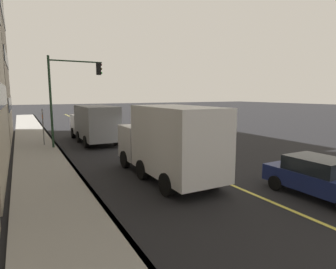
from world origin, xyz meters
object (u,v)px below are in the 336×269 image
car_navy (321,177)px  car_tan (150,128)px  truck_white (169,141)px  traffic_light_mast (70,87)px  truck_gray (94,123)px  street_sign_post (43,125)px

car_navy → car_tan: bearing=-2.8°
car_tan → truck_white: truck_white is taller
car_navy → car_tan: 17.33m
car_navy → traffic_light_mast: traffic_light_mast is taller
car_navy → truck_gray: (16.34, 4.59, 0.82)m
street_sign_post → car_tan: bearing=-82.1°
truck_white → traffic_light_mast: size_ratio=1.06×
car_tan → traffic_light_mast: size_ratio=0.61×
truck_gray → truck_white: size_ratio=1.14×
truck_white → street_sign_post: 12.11m
car_navy → traffic_light_mast: 16.54m
traffic_light_mast → street_sign_post: traffic_light_mast is taller
truck_gray → car_navy: bearing=-164.3°
truck_white → traffic_light_mast: traffic_light_mast is taller
car_tan → truck_gray: 5.58m
car_tan → truck_gray: truck_gray is taller
traffic_light_mast → street_sign_post: 3.53m
traffic_light_mast → truck_white: bearing=-165.2°
truck_gray → traffic_light_mast: (-1.60, 1.97, 2.82)m
truck_gray → truck_white: (-11.57, -0.67, 0.17)m
car_tan → truck_gray: bearing=100.2°
street_sign_post → truck_gray: bearing=-85.3°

